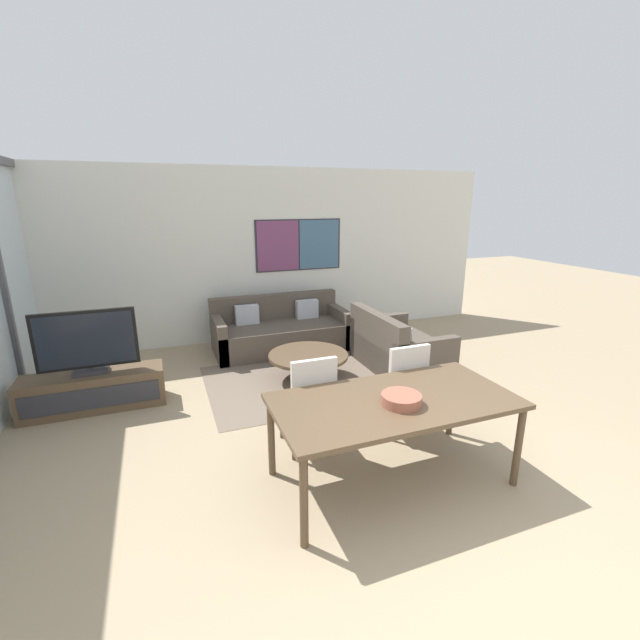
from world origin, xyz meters
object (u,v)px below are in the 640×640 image
Objects in this scene: coffee_table at (308,360)px; dining_chair_left at (310,398)px; television at (87,343)px; sofa_main at (280,332)px; dining_chair_centre at (401,383)px; tv_console at (94,391)px; dining_table at (394,406)px; sofa_side at (395,349)px; fruit_bowl at (401,399)px.

coffee_table is 1.63m from dining_chair_left.
television reaches higher than sofa_main.
sofa_main is 2.93m from dining_chair_centre.
tv_console is at bearing 177.39° from coffee_table.
television is 3.41m from dining_table.
dining_chair_left is at bearing -39.34° from television.
coffee_table is (-1.28, 0.03, 0.00)m from sofa_side.
sofa_main is at bearing 42.87° from sofa_side.
sofa_main is at bearing 98.94° from dining_chair_centre.
dining_chair_centre is (0.97, -0.01, 0.00)m from dining_chair_left.
sofa_side is at bearing 58.78° from dining_table.
television is 0.50× the size of sofa_main.
fruit_bowl reaches higher than tv_console.
tv_console is 2.53m from coffee_table.
tv_console is 1.57× the size of dining_chair_centre.
coffee_table is at bearing -90.00° from sofa_main.
coffee_table is (2.52, -0.12, -0.51)m from television.
fruit_bowl reaches higher than sofa_main.
dining_chair_centre is 0.96m from fruit_bowl.
dining_chair_centre is 3.01× the size of fruit_bowl.
sofa_main is at bearing 79.75° from dining_chair_left.
dining_chair_left is 0.96m from fruit_bowl.
fruit_bowl is at bearing -58.18° from dining_chair_left.
fruit_bowl is at bearing -44.25° from television.
dining_table is 6.21× the size of fruit_bowl.
sofa_main is at bearing 89.46° from dining_table.
dining_chair_centre is (0.49, 0.67, -0.16)m from dining_table.
sofa_main is 1.05× the size of dining_table.
sofa_side is 1.28m from coffee_table.
coffee_table is at bearing 89.13° from dining_table.
dining_table is at bearing -90.54° from sofa_main.
television is 3.41m from dining_chair_centre.
sofa_main reaches higher than dining_table.
dining_chair_centre reaches higher than fruit_bowl.
fruit_bowl is at bearing -90.88° from coffee_table.
dining_chair_left is (-0.52, -2.88, 0.25)m from sofa_main.
television is 1.08× the size of dining_chair_centre.
fruit_bowl is at bearing 149.91° from sofa_side.
coffee_table is at bearing -2.63° from television.
dining_table is at bearing -42.98° from tv_console.
fruit_bowl is (-0.04, -2.31, 0.52)m from coffee_table.
sofa_main is at bearing 90.00° from coffee_table.
television reaches higher than sofa_side.
tv_console is at bearing 151.04° from dining_chair_centre.
television is 3.25× the size of fruit_bowl.
fruit_bowl is (-0.04, -3.66, 0.53)m from sofa_main.
dining_table is at bearing -90.87° from coffee_table.
sofa_side is 2.68m from fruit_bowl.
sofa_side is 4.37× the size of fruit_bowl.
television is 3.84m from sofa_side.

